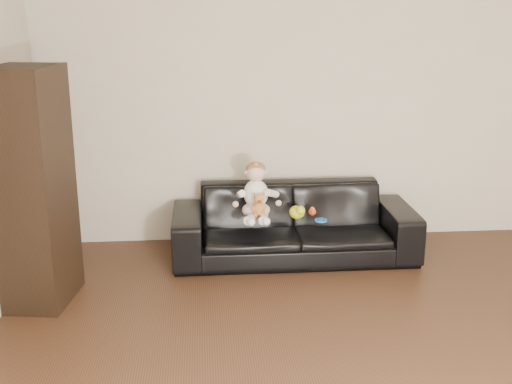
{
  "coord_description": "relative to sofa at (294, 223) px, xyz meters",
  "views": [
    {
      "loc": [
        -1.05,
        -2.97,
        2.1
      ],
      "look_at": [
        -0.62,
        2.15,
        0.62
      ],
      "focal_mm": 45.0,
      "sensor_mm": 36.0,
      "label": 1
    }
  ],
  "objects": [
    {
      "name": "sofa",
      "position": [
        0.0,
        0.0,
        0.0
      ],
      "size": [
        2.08,
        0.82,
        0.61
      ],
      "primitive_type": "imported",
      "rotation": [
        0.0,
        0.0,
        -0.0
      ],
      "color": "black",
      "rests_on": "floor"
    },
    {
      "name": "baby",
      "position": [
        -0.34,
        -0.11,
        0.31
      ],
      "size": [
        0.36,
        0.43,
        0.48
      ],
      "rotation": [
        0.0,
        0.0,
        -0.29
      ],
      "color": "#F6D0D4",
      "rests_on": "sofa"
    },
    {
      "name": "wall_back",
      "position": [
        0.28,
        0.5,
        1.0
      ],
      "size": [
        5.0,
        0.0,
        5.0
      ],
      "primitive_type": "plane",
      "rotation": [
        1.57,
        0.0,
        0.0
      ],
      "color": "beige",
      "rests_on": "ground"
    },
    {
      "name": "shelf_item",
      "position": [
        -1.97,
        -0.7,
        0.94
      ],
      "size": [
        0.22,
        0.27,
        0.28
      ],
      "primitive_type": "cube",
      "rotation": [
        0.0,
        0.0,
        -0.15
      ],
      "color": "silver",
      "rests_on": "cabinet"
    },
    {
      "name": "teddy_bear",
      "position": [
        -0.33,
        -0.26,
        0.25
      ],
      "size": [
        0.13,
        0.13,
        0.19
      ],
      "rotation": [
        0.0,
        0.0,
        -0.51
      ],
      "color": "#B87334",
      "rests_on": "sofa"
    },
    {
      "name": "toy_rattle",
      "position": [
        0.14,
        -0.1,
        0.13
      ],
      "size": [
        0.08,
        0.08,
        0.07
      ],
      "primitive_type": "sphere",
      "rotation": [
        0.0,
        0.0,
        -0.26
      ],
      "color": "red",
      "rests_on": "sofa"
    },
    {
      "name": "toy_green",
      "position": [
        -0.0,
        -0.17,
        0.15
      ],
      "size": [
        0.18,
        0.19,
        0.11
      ],
      "primitive_type": "ellipsoid",
      "rotation": [
        0.0,
        0.0,
        -0.35
      ],
      "color": "#CED519",
      "rests_on": "sofa"
    },
    {
      "name": "toy_blue_disc",
      "position": [
        0.19,
        -0.25,
        0.1
      ],
      "size": [
        0.11,
        0.11,
        0.01
      ],
      "primitive_type": "cylinder",
      "rotation": [
        0.0,
        0.0,
        -0.05
      ],
      "color": "blue",
      "rests_on": "sofa"
    },
    {
      "name": "cabinet",
      "position": [
        -1.99,
        -0.7,
        0.56
      ],
      "size": [
        0.52,
        0.65,
        1.72
      ],
      "primitive_type": "cube",
      "rotation": [
        0.0,
        0.0,
        -0.15
      ],
      "color": "black",
      "rests_on": "floor"
    }
  ]
}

